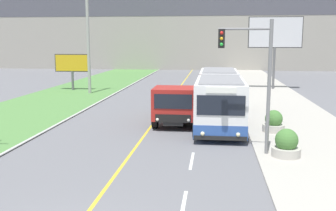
# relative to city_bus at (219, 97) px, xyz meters

# --- Properties ---
(city_bus) EXTENTS (2.74, 12.49, 2.94)m
(city_bus) POSITION_rel_city_bus_xyz_m (0.00, 0.00, 0.00)
(city_bus) COLOR white
(city_bus) RESTS_ON ground_plane
(dump_truck) EXTENTS (2.55, 6.12, 2.33)m
(dump_truck) POSITION_rel_city_bus_xyz_m (-2.53, -1.66, -0.30)
(dump_truck) COLOR black
(dump_truck) RESTS_ON ground_plane
(utility_pole_far) EXTENTS (1.80, 0.28, 11.25)m
(utility_pole_far) POSITION_rel_city_bus_xyz_m (-12.00, 11.25, 4.18)
(utility_pole_far) COLOR #9E9E99
(utility_pole_far) RESTS_ON ground_plane
(traffic_light_mast) EXTENTS (2.28, 0.32, 5.86)m
(traffic_light_mast) POSITION_rel_city_bus_xyz_m (1.35, -7.51, 2.23)
(traffic_light_mast) COLOR slate
(traffic_light_mast) RESTS_ON ground_plane
(billboard_large) EXTENTS (5.34, 0.24, 7.31)m
(billboard_large) POSITION_rel_city_bus_xyz_m (5.69, 16.34, 4.04)
(billboard_large) COLOR #59595B
(billboard_large) RESTS_ON ground_plane
(billboard_small) EXTENTS (3.47, 0.24, 3.63)m
(billboard_small) POSITION_rel_city_bus_xyz_m (-14.47, 13.46, 1.11)
(billboard_small) COLOR #59595B
(billboard_small) RESTS_ON ground_plane
(planter_round_near) EXTENTS (1.22, 1.22, 1.20)m
(planter_round_near) POSITION_rel_city_bus_xyz_m (2.77, -7.85, -0.90)
(planter_round_near) COLOR #B7B2A8
(planter_round_near) RESTS_ON sidewalk_right
(planter_round_second) EXTENTS (1.18, 1.18, 1.18)m
(planter_round_second) POSITION_rel_city_bus_xyz_m (2.92, -3.17, -0.91)
(planter_round_second) COLOR #B7B2A8
(planter_round_second) RESTS_ON sidewalk_right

